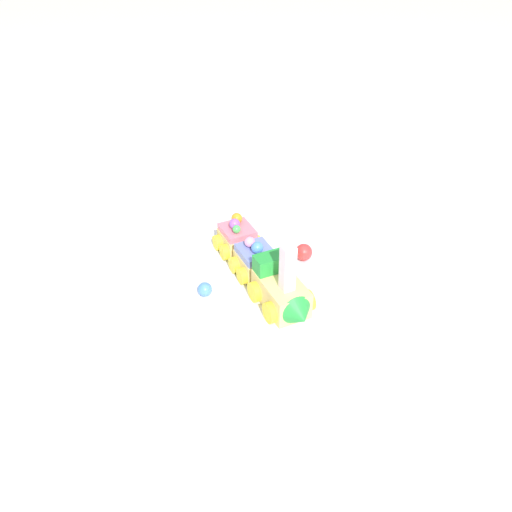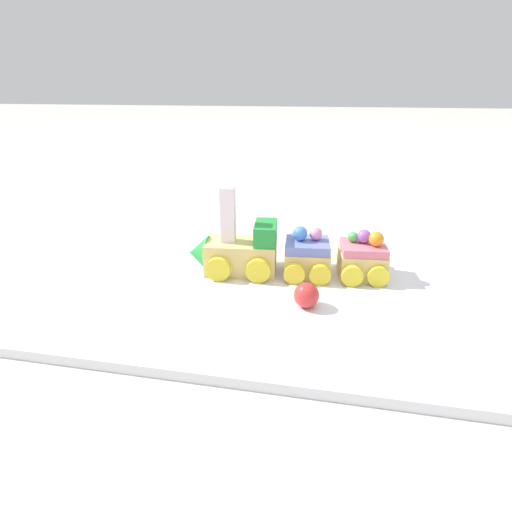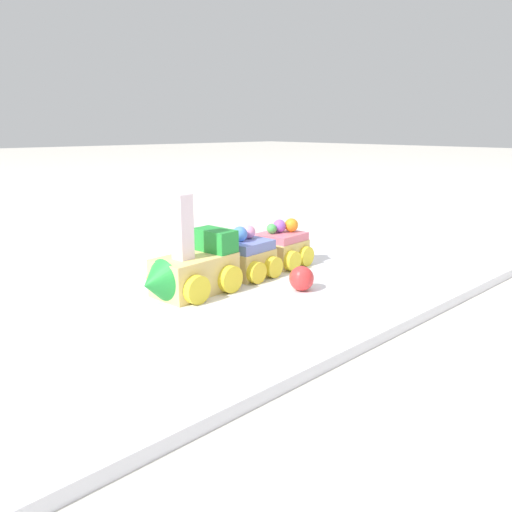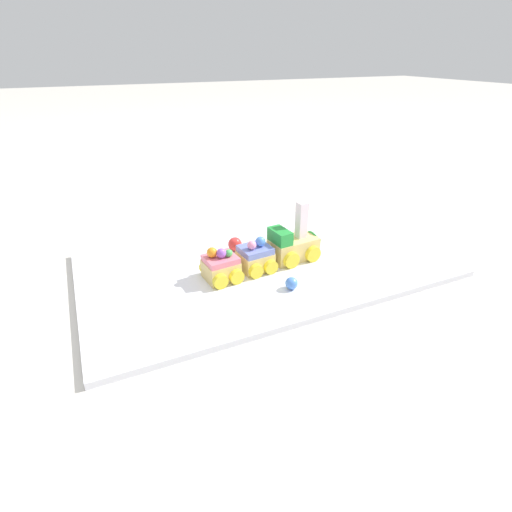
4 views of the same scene
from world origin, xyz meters
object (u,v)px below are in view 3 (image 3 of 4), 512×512
Objects in this scene: gumball_red at (302,278)px; cake_car_blueberry at (246,258)px; cake_car_strawberry at (282,248)px; gumball_blue at (185,258)px; cake_train_locomotive at (190,270)px.

cake_car_blueberry is at bearing -85.90° from gumball_red.
cake_car_strawberry is 0.14m from gumball_blue.
cake_car_blueberry is 0.10m from gumball_blue.
cake_car_blueberry reaches higher than gumball_blue.
gumball_red is at bearing 88.63° from cake_car_blueberry.
gumball_blue is (0.04, -0.19, -0.00)m from gumball_red.
cake_car_blueberry reaches higher than gumball_red.
gumball_red is 0.19m from gumball_blue.
cake_car_blueberry is at bearing 107.95° from gumball_blue.
cake_car_strawberry is at bearing 179.86° from cake_car_blueberry.
cake_car_blueberry reaches higher than cake_car_strawberry.
cake_train_locomotive reaches higher than gumball_red.
cake_car_blueberry is at bearing -179.87° from cake_train_locomotive.
gumball_blue is at bearing -77.52° from cake_car_blueberry.
gumball_blue is (0.11, -0.09, -0.01)m from cake_car_strawberry.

